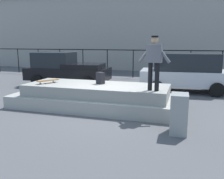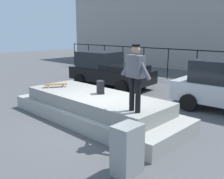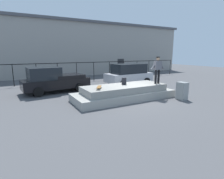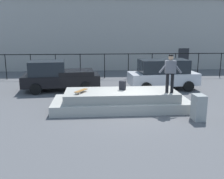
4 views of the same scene
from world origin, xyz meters
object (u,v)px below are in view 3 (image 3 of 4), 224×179
object	(u,v)px
skateboarder	(158,68)
car_black_pickup_near	(54,80)
backpack	(124,81)
utility_box	(182,91)
skateboard	(99,87)
car_silver_hatchback_mid	(129,74)

from	to	relation	value
skateboarder	car_black_pickup_near	xyz separation A→B (m)	(-5.51, 4.62, -0.96)
backpack	utility_box	distance (m)	3.57
skateboarder	skateboard	world-z (taller)	skateboarder
skateboarder	car_black_pickup_near	world-z (taller)	skateboarder
car_black_pickup_near	car_silver_hatchback_mid	xyz separation A→B (m)	(6.46, -0.08, 0.07)
car_silver_hatchback_mid	skateboard	bearing A→B (deg)	-138.87
skateboard	utility_box	size ratio (longest dim) A/B	0.77
skateboard	car_black_pickup_near	bearing A→B (deg)	109.62
backpack	skateboard	bearing A→B (deg)	42.72
car_black_pickup_near	car_silver_hatchback_mid	bearing A→B (deg)	-0.69
skateboard	car_silver_hatchback_mid	distance (m)	6.51
car_black_pickup_near	car_silver_hatchback_mid	distance (m)	6.46
car_black_pickup_near	utility_box	world-z (taller)	car_black_pickup_near
utility_box	skateboard	bearing A→B (deg)	160.58
skateboarder	utility_box	world-z (taller)	skateboarder
backpack	car_black_pickup_near	world-z (taller)	car_black_pickup_near
skateboarder	skateboard	distance (m)	4.07
car_black_pickup_near	skateboarder	bearing A→B (deg)	-39.97
utility_box	skateboarder	bearing A→B (deg)	122.07
backpack	skateboarder	bearing A→B (deg)	-170.36
backpack	car_black_pickup_near	distance (m)	5.22
utility_box	car_black_pickup_near	bearing A→B (deg)	135.59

